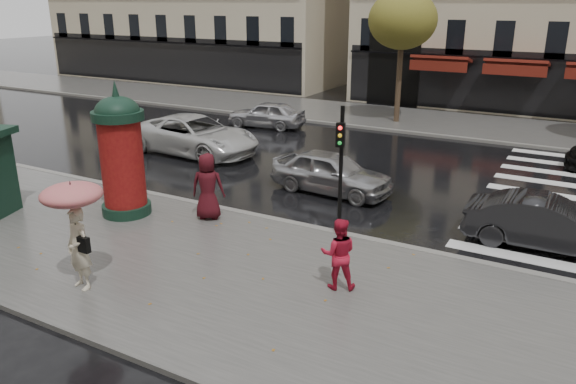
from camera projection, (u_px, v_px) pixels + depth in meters
The scene contains 16 objects.
ground at pixel (233, 267), 13.63m from camera, with size 160.00×160.00×0.00m, color black.
near_sidewalk at pixel (221, 274), 13.20m from camera, with size 90.00×7.00×0.12m, color #474744.
far_sidewalk at pixel (439, 123), 29.30m from camera, with size 90.00×6.00×0.12m, color #474744.
near_kerb at pixel (292, 224), 16.08m from camera, with size 90.00×0.25×0.14m, color slate.
far_kerb at pixel (423, 134), 26.82m from camera, with size 90.00×0.25×0.14m, color slate.
zebra_crossing at pixel (543, 194), 18.79m from camera, with size 3.60×11.75×0.01m, color silver.
tree_far_left at pixel (403, 21), 27.73m from camera, with size 3.40×3.40×6.64m.
woman_umbrella at pixel (75, 218), 11.93m from camera, with size 1.29×1.29×2.49m.
woman_red at pixel (339, 254), 12.20m from camera, with size 0.79×0.62×1.63m, color red.
man_burgundy at pixel (208, 186), 16.08m from camera, with size 0.95×0.62×1.94m, color #410D14.
morris_column at pixel (121, 152), 16.14m from camera, with size 1.47×1.47×3.95m.
traffic_light at pixel (341, 160), 14.43m from camera, with size 0.25×0.34×3.53m.
car_silver at pixel (332, 172), 18.71m from camera, with size 1.67×4.15×1.41m, color #A1A2A6.
car_darkgrey at pixel (547, 223), 14.53m from camera, with size 1.43×4.09×1.35m, color black.
car_white at pixel (194, 135), 23.42m from camera, with size 2.64×5.73×1.59m, color silver.
car_far_silver at pixel (266, 114), 28.29m from camera, with size 1.58×3.92×1.34m, color silver.
Camera 1 is at (7.15, -10.08, 6.18)m, focal length 35.00 mm.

